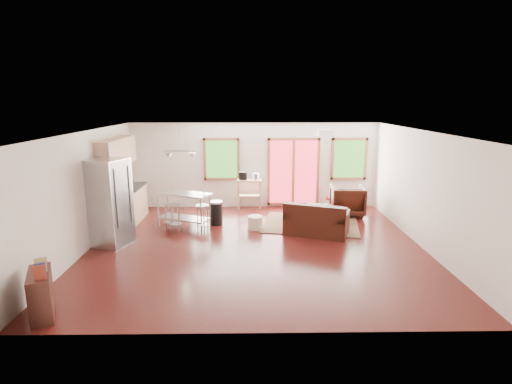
{
  "coord_description": "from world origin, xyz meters",
  "views": [
    {
      "loc": [
        -0.14,
        -8.61,
        3.25
      ],
      "look_at": [
        0.0,
        0.3,
        1.2
      ],
      "focal_mm": 28.0,
      "sensor_mm": 36.0,
      "label": 1
    }
  ],
  "objects_px": {
    "armchair": "(347,199)",
    "kitchen_cart": "(249,184)",
    "loveseat": "(316,222)",
    "ottoman": "(299,213)",
    "island": "(184,204)",
    "rug": "(310,224)",
    "refrigerator": "(109,202)",
    "coffee_table": "(323,209)"
  },
  "relations": [
    {
      "from": "loveseat",
      "to": "island",
      "type": "xyz_separation_m",
      "value": [
        -3.37,
        0.63,
        0.31
      ]
    },
    {
      "from": "rug",
      "to": "coffee_table",
      "type": "bearing_deg",
      "value": 40.78
    },
    {
      "from": "rug",
      "to": "loveseat",
      "type": "height_order",
      "value": "loveseat"
    },
    {
      "from": "island",
      "to": "refrigerator",
      "type": "bearing_deg",
      "value": -139.24
    },
    {
      "from": "kitchen_cart",
      "to": "loveseat",
      "type": "bearing_deg",
      "value": -55.18
    },
    {
      "from": "loveseat",
      "to": "armchair",
      "type": "height_order",
      "value": "armchair"
    },
    {
      "from": "loveseat",
      "to": "coffee_table",
      "type": "bearing_deg",
      "value": 92.48
    },
    {
      "from": "kitchen_cart",
      "to": "armchair",
      "type": "bearing_deg",
      "value": -14.47
    },
    {
      "from": "ottoman",
      "to": "kitchen_cart",
      "type": "relative_size",
      "value": 0.46
    },
    {
      "from": "loveseat",
      "to": "island",
      "type": "bearing_deg",
      "value": -169.71
    },
    {
      "from": "coffee_table",
      "to": "armchair",
      "type": "relative_size",
      "value": 1.22
    },
    {
      "from": "coffee_table",
      "to": "rug",
      "type": "bearing_deg",
      "value": -139.22
    },
    {
      "from": "loveseat",
      "to": "armchair",
      "type": "distance_m",
      "value": 2.05
    },
    {
      "from": "kitchen_cart",
      "to": "ottoman",
      "type": "bearing_deg",
      "value": -38.01
    },
    {
      "from": "refrigerator",
      "to": "coffee_table",
      "type": "bearing_deg",
      "value": 37.74
    },
    {
      "from": "armchair",
      "to": "ottoman",
      "type": "height_order",
      "value": "armchair"
    },
    {
      "from": "island",
      "to": "kitchen_cart",
      "type": "xyz_separation_m",
      "value": [
        1.7,
        1.78,
        0.16
      ]
    },
    {
      "from": "armchair",
      "to": "island",
      "type": "xyz_separation_m",
      "value": [
        -4.54,
        -1.04,
        0.15
      ]
    },
    {
      "from": "ottoman",
      "to": "loveseat",
      "type": "bearing_deg",
      "value": -78.66
    },
    {
      "from": "armchair",
      "to": "refrigerator",
      "type": "distance_m",
      "value": 6.46
    },
    {
      "from": "loveseat",
      "to": "ottoman",
      "type": "height_order",
      "value": "loveseat"
    },
    {
      "from": "loveseat",
      "to": "ottoman",
      "type": "distance_m",
      "value": 1.34
    },
    {
      "from": "rug",
      "to": "ottoman",
      "type": "xyz_separation_m",
      "value": [
        -0.24,
        0.53,
        0.16
      ]
    },
    {
      "from": "rug",
      "to": "coffee_table",
      "type": "height_order",
      "value": "coffee_table"
    },
    {
      "from": "armchair",
      "to": "ottoman",
      "type": "distance_m",
      "value": 1.51
    },
    {
      "from": "ottoman",
      "to": "kitchen_cart",
      "type": "xyz_separation_m",
      "value": [
        -1.42,
        1.11,
        0.61
      ]
    },
    {
      "from": "coffee_table",
      "to": "armchair",
      "type": "xyz_separation_m",
      "value": [
        0.8,
        0.57,
        0.13
      ]
    },
    {
      "from": "ottoman",
      "to": "island",
      "type": "bearing_deg",
      "value": -167.84
    },
    {
      "from": "ottoman",
      "to": "island",
      "type": "distance_m",
      "value": 3.22
    },
    {
      "from": "rug",
      "to": "loveseat",
      "type": "bearing_deg",
      "value": -88.46
    },
    {
      "from": "armchair",
      "to": "kitchen_cart",
      "type": "bearing_deg",
      "value": -9.66
    },
    {
      "from": "refrigerator",
      "to": "island",
      "type": "height_order",
      "value": "refrigerator"
    },
    {
      "from": "armchair",
      "to": "kitchen_cart",
      "type": "height_order",
      "value": "kitchen_cart"
    },
    {
      "from": "loveseat",
      "to": "kitchen_cart",
      "type": "height_order",
      "value": "kitchen_cart"
    },
    {
      "from": "rug",
      "to": "kitchen_cart",
      "type": "bearing_deg",
      "value": 135.3
    },
    {
      "from": "island",
      "to": "coffee_table",
      "type": "bearing_deg",
      "value": 7.23
    },
    {
      "from": "kitchen_cart",
      "to": "rug",
      "type": "bearing_deg",
      "value": -44.7
    },
    {
      "from": "ottoman",
      "to": "kitchen_cart",
      "type": "bearing_deg",
      "value": 141.99
    },
    {
      "from": "rug",
      "to": "kitchen_cart",
      "type": "distance_m",
      "value": 2.46
    },
    {
      "from": "ottoman",
      "to": "refrigerator",
      "type": "height_order",
      "value": "refrigerator"
    },
    {
      "from": "island",
      "to": "loveseat",
      "type": "bearing_deg",
      "value": -10.65
    },
    {
      "from": "ottoman",
      "to": "refrigerator",
      "type": "xyz_separation_m",
      "value": [
        -4.58,
        -1.94,
        0.82
      ]
    }
  ]
}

